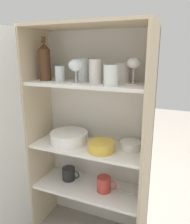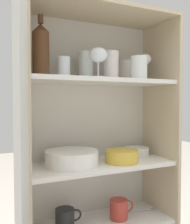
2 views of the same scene
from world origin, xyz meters
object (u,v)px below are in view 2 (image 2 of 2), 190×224
at_px(mixing_bowl_large, 122,156).
at_px(serving_bowl_small, 137,151).
at_px(plate_stack_white, 72,158).
at_px(coffee_mug_primary, 65,218).
at_px(wine_bottle, 41,50).

height_order(mixing_bowl_large, serving_bowl_small, mixing_bowl_large).
height_order(plate_stack_white, mixing_bowl_large, plate_stack_white).
bearing_deg(coffee_mug_primary, plate_stack_white, -44.05).
bearing_deg(mixing_bowl_large, plate_stack_white, 169.80).
distance_m(wine_bottle, serving_bowl_small, 0.75).
height_order(serving_bowl_small, coffee_mug_primary, serving_bowl_small).
relative_size(wine_bottle, coffee_mug_primary, 2.01).
xyz_separation_m(serving_bowl_small, coffee_mug_primary, (-0.43, -0.03, -0.28)).
height_order(mixing_bowl_large, coffee_mug_primary, mixing_bowl_large).
distance_m(plate_stack_white, mixing_bowl_large, 0.25).
relative_size(plate_stack_white, coffee_mug_primary, 1.90).
distance_m(wine_bottle, plate_stack_white, 0.51).
bearing_deg(coffee_mug_primary, mixing_bowl_large, -14.21).
bearing_deg(coffee_mug_primary, serving_bowl_small, 4.34).
bearing_deg(plate_stack_white, wine_bottle, -172.40).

